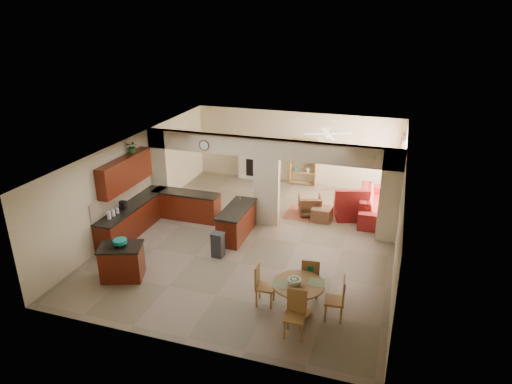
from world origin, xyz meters
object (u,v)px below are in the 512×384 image
(dining_table, at_px, (298,294))
(armchair, at_px, (310,205))
(sofa, at_px, (377,204))
(kitchen_island, at_px, (122,262))

(dining_table, bearing_deg, armchair, 98.78)
(dining_table, bearing_deg, sofa, 77.88)
(sofa, xyz_separation_m, armchair, (-2.12, -0.64, -0.07))
(sofa, relative_size, armchair, 3.75)
(kitchen_island, xyz_separation_m, sofa, (5.86, 5.90, -0.05))
(armchair, bearing_deg, dining_table, 82.15)
(kitchen_island, bearing_deg, armchair, 34.93)
(armchair, bearing_deg, sofa, -179.92)
(kitchen_island, height_order, sofa, kitchen_island)
(dining_table, distance_m, sofa, 6.14)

